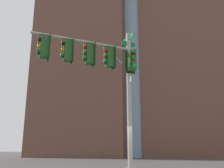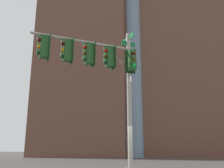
{
  "view_description": "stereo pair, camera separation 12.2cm",
  "coord_description": "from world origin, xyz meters",
  "views": [
    {
      "loc": [
        11.6,
        2.55,
        1.5
      ],
      "look_at": [
        0.71,
        -0.55,
        4.42
      ],
      "focal_mm": 40.22,
      "sensor_mm": 36.0,
      "label": 1
    },
    {
      "loc": [
        11.56,
        2.67,
        1.5
      ],
      "look_at": [
        0.71,
        -0.55,
        4.42
      ],
      "focal_mm": 40.22,
      "sensor_mm": 36.0,
      "label": 2
    }
  ],
  "objects": [
    {
      "name": "building_glass_tower",
      "position": [
        -41.58,
        -5.44,
        34.16
      ],
      "size": [
        23.83,
        33.2,
        68.33
      ],
      "primitive_type": "cube",
      "color": "#7A99B2",
      "rests_on": "ground_plane"
    },
    {
      "name": "building_brick_midblock",
      "position": [
        -36.21,
        -15.67,
        23.51
      ],
      "size": [
        18.29,
        17.97,
        47.02
      ],
      "primitive_type": "cube",
      "color": "brown",
      "rests_on": "ground_plane"
    },
    {
      "name": "signal_pole_assembly",
      "position": [
        1.12,
        -0.97,
        5.18
      ],
      "size": [
        3.52,
        4.11,
        7.15
      ],
      "rotation": [
        0.0,
        0.0,
        5.41
      ],
      "color": "#9E998C",
      "rests_on": "ground_plane"
    },
    {
      "name": "building_brick_nearside",
      "position": [
        -38.66,
        4.13,
        25.61
      ],
      "size": [
        18.68,
        16.63,
        51.23
      ],
      "primitive_type": "cube",
      "color": "brown",
      "rests_on": "ground_plane"
    }
  ]
}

